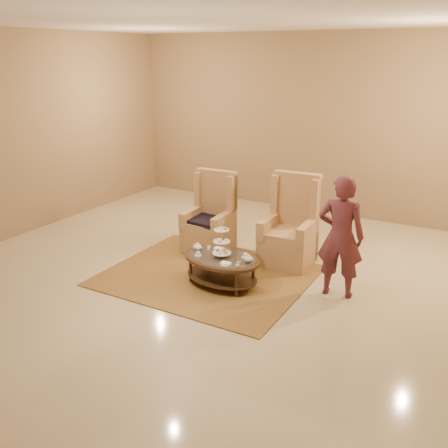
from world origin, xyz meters
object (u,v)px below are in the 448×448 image
Objects in this scene: tea_table at (222,262)px; armchair_left at (211,224)px; person at (341,237)px; armchair_right at (290,234)px.

tea_table is 1.39m from armchair_left.
person is (2.33, -0.59, 0.39)m from armchair_left.
person reaches higher than armchair_left.
person is at bearing -16.82° from armchair_left.
tea_table is 1.65m from person.
armchair_right is (0.50, 1.24, 0.12)m from tea_table.
armchair_right is at bearing 3.06° from armchair_left.
tea_table is 0.94× the size of armchair_left.
armchair_right is (1.34, 0.13, 0.02)m from armchair_left.
armchair_right is at bearing 74.45° from tea_table.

